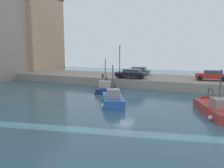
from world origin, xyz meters
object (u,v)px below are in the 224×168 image
object	(u,v)px
parked_car_green	(138,71)
mooring_bollard_mid	(103,76)
mooring_bollard_south	(129,77)
quay_streetlamp	(120,55)
fishing_boat_red	(215,112)
parked_car_red	(212,75)
fishing_boat_navy	(106,90)
fishing_boat_blue	(112,102)
parked_car_black	(131,73)

from	to	relation	value
parked_car_green	mooring_bollard_mid	world-z (taller)	parked_car_green
mooring_bollard_south	quay_streetlamp	size ratio (longest dim) A/B	0.11
fishing_boat_red	mooring_bollard_south	bearing A→B (deg)	51.24
parked_car_red	quay_streetlamp	size ratio (longest dim) A/B	0.81
parked_car_red	mooring_bollard_mid	size ratio (longest dim) A/B	7.12
fishing_boat_navy	parked_car_red	world-z (taller)	fishing_boat_navy
quay_streetlamp	parked_car_red	bearing A→B (deg)	-99.05
fishing_boat_blue	parked_car_red	bearing A→B (deg)	-33.66
parked_car_black	mooring_bollard_mid	size ratio (longest dim) A/B	7.76
parked_car_red	parked_car_black	world-z (taller)	parked_car_red
quay_streetlamp	mooring_bollard_south	bearing A→B (deg)	-146.29
parked_car_green	parked_car_red	bearing A→B (deg)	-104.19
fishing_boat_red	mooring_bollard_south	size ratio (longest dim) A/B	12.25
fishing_boat_red	quay_streetlamp	size ratio (longest dim) A/B	1.39
quay_streetlamp	fishing_boat_blue	bearing A→B (deg)	-159.41
fishing_boat_red	parked_car_red	bearing A→B (deg)	2.55
fishing_boat_navy	fishing_boat_red	world-z (taller)	fishing_boat_navy
mooring_bollard_mid	mooring_bollard_south	bearing A→B (deg)	-90.00
mooring_bollard_mid	parked_car_red	bearing A→B (deg)	-76.51
fishing_boat_red	parked_car_black	distance (m)	14.86
parked_car_red	fishing_boat_red	bearing A→B (deg)	-177.45
parked_car_black	mooring_bollard_south	world-z (taller)	parked_car_black
fishing_boat_blue	fishing_boat_red	xyz separation A→B (m)	(0.58, -8.96, -0.02)
fishing_boat_blue	parked_car_red	distance (m)	15.30
fishing_boat_navy	parked_car_red	distance (m)	13.94
mooring_bollard_south	mooring_bollard_mid	world-z (taller)	same
fishing_boat_blue	quay_streetlamp	xyz separation A→B (m)	(14.88, 5.59, 4.34)
fishing_boat_navy	mooring_bollard_mid	bearing A→B (deg)	33.50
fishing_boat_blue	mooring_bollard_mid	size ratio (longest dim) A/B	10.20
fishing_boat_red	parked_car_red	xyz separation A→B (m)	(12.07, 0.54, 1.81)
parked_car_black	mooring_bollard_mid	xyz separation A→B (m)	(-1.26, 3.86, -0.42)
parked_car_red	parked_car_black	size ratio (longest dim) A/B	0.92
parked_car_red	parked_car_green	bearing A→B (deg)	75.81
fishing_boat_navy	mooring_bollard_south	distance (m)	3.90
parked_car_red	quay_streetlamp	distance (m)	14.42
mooring_bollard_south	quay_streetlamp	bearing A→B (deg)	33.71
mooring_bollard_south	quay_streetlamp	xyz separation A→B (m)	(5.65, 3.77, 2.98)
mooring_bollard_south	parked_car_red	bearing A→B (deg)	-71.56
fishing_boat_navy	fishing_boat_red	size ratio (longest dim) A/B	0.86
parked_car_green	mooring_bollard_mid	size ratio (longest dim) A/B	7.31
parked_car_red	parked_car_green	size ratio (longest dim) A/B	0.97
fishing_boat_red	parked_car_black	xyz separation A→B (m)	(9.92, 10.92, 1.80)
parked_car_red	quay_streetlamp	world-z (taller)	quay_streetlamp
parked_car_red	parked_car_black	bearing A→B (deg)	101.73
fishing_boat_navy	mooring_bollard_south	xyz separation A→B (m)	(3.10, -1.95, 1.35)
parked_car_red	fishing_boat_blue	bearing A→B (deg)	146.34
fishing_boat_blue	mooring_bollard_south	size ratio (longest dim) A/B	10.20
mooring_bollard_south	fishing_boat_blue	bearing A→B (deg)	-168.84
fishing_boat_blue	fishing_boat_red	size ratio (longest dim) A/B	0.83
fishing_boat_navy	parked_car_black	distance (m)	5.04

